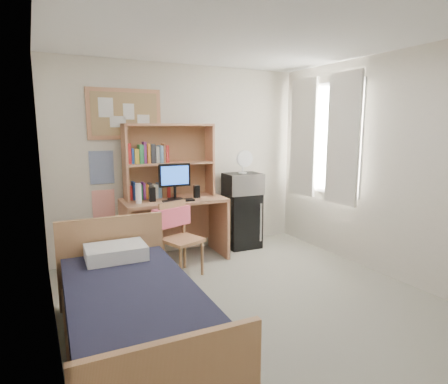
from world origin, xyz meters
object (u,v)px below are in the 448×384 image
mini_fridge (242,220)px  speaker_left (152,194)px  monitor (175,183)px  desk (174,229)px  desk_fan (243,163)px  speaker_right (197,192)px  microwave (242,184)px  desk_chair (182,239)px  bulletin_board (125,114)px  bed (134,323)px

mini_fridge → speaker_left: speaker_left is taller
monitor → speaker_left: (-0.30, 0.01, -0.13)m
desk → desk_fan: size_ratio=4.46×
mini_fridge → speaker_right: 0.95m
speaker_left → microwave: microwave is taller
desk_chair → desk_fan: desk_fan is taller
monitor → desk_fan: desk_fan is taller
desk → monitor: (-0.00, -0.06, 0.64)m
microwave → bulletin_board: bearing=174.5°
desk → microwave: bearing=5.9°
monitor → speaker_right: (0.30, -0.01, -0.14)m
bulletin_board → desk_fan: 1.75m
desk_fan → microwave: bearing=0.0°
speaker_right → desk: bearing=168.7°
bed → microwave: size_ratio=3.83×
speaker_right → desk_fan: size_ratio=0.56×
mini_fridge → bed: size_ratio=0.41×
bulletin_board → speaker_left: bearing=-61.2°
speaker_left → desk: bearing=11.3°
bulletin_board → bed: bearing=-102.6°
desk_chair → speaker_right: 0.79m
speaker_left → microwave: bearing=7.1°
speaker_left → bulletin_board: bearing=120.8°
bulletin_board → bed: 2.83m
desk_chair → bed: 1.64m
mini_fridge → microwave: (-0.00, -0.02, 0.55)m
desk_chair → bed: size_ratio=0.45×
mini_fridge → microwave: microwave is taller
bulletin_board → desk_chair: bearing=-65.1°
mini_fridge → speaker_right: bearing=-164.4°
monitor → desk_chair: bearing=-99.1°
desk_fan → desk: bearing=-172.3°
desk_chair → speaker_right: bearing=32.4°
speaker_left → speaker_right: speaker_left is taller
bed → desk_fan: (2.10, 1.98, 0.98)m
speaker_left → desk_fan: desk_fan is taller
bulletin_board → monitor: bulletin_board is taller
desk_chair → microwave: size_ratio=1.72×
bulletin_board → desk_fan: (1.60, -0.26, -0.67)m
speaker_left → desk_fan: (1.38, 0.12, 0.33)m
desk → monitor: size_ratio=3.00×
monitor → desk_fan: 1.11m
bulletin_board → speaker_left: size_ratio=5.24×
bulletin_board → mini_fridge: 2.22m
bulletin_board → microwave: (1.60, -0.26, -0.97)m
desk → desk_fan: bearing=5.9°
bulletin_board → desk: bearing=-33.2°
monitor → microwave: monitor is taller
desk_chair → microwave: 1.43m
desk → microwave: 1.21m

